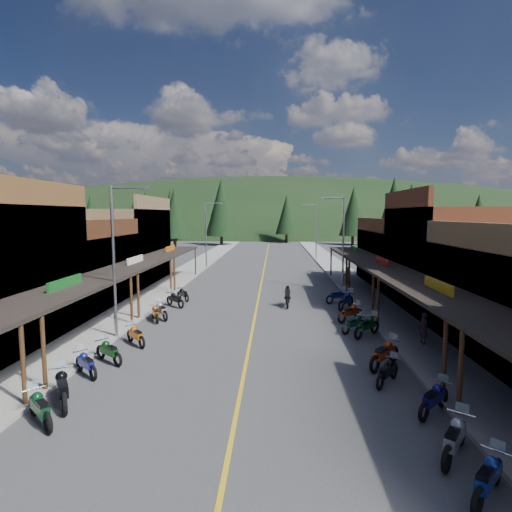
# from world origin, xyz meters

# --- Properties ---
(ground) EXTENTS (220.00, 220.00, 0.00)m
(ground) POSITION_xyz_m (0.00, 0.00, 0.00)
(ground) COLOR #38383A
(ground) RESTS_ON ground
(centerline) EXTENTS (0.15, 90.00, 0.01)m
(centerline) POSITION_xyz_m (0.00, 20.00, 0.01)
(centerline) COLOR gold
(centerline) RESTS_ON ground
(sidewalk_west) EXTENTS (3.40, 94.00, 0.15)m
(sidewalk_west) POSITION_xyz_m (-8.70, 20.00, 0.07)
(sidewalk_west) COLOR gray
(sidewalk_west) RESTS_ON ground
(sidewalk_east) EXTENTS (3.40, 94.00, 0.15)m
(sidewalk_east) POSITION_xyz_m (8.70, 20.00, 0.07)
(sidewalk_east) COLOR gray
(sidewalk_east) RESTS_ON ground
(shop_west_2) EXTENTS (10.90, 9.00, 6.20)m
(shop_west_2) POSITION_xyz_m (-13.75, 1.70, 2.53)
(shop_west_2) COLOR #3F2111
(shop_west_2) RESTS_ON ground
(shop_west_3) EXTENTS (10.90, 10.20, 8.20)m
(shop_west_3) POSITION_xyz_m (-13.78, 11.30, 3.52)
(shop_west_3) COLOR brown
(shop_west_3) RESTS_ON ground
(shop_east_2) EXTENTS (10.90, 9.00, 8.20)m
(shop_east_2) POSITION_xyz_m (13.78, 1.70, 3.52)
(shop_east_2) COLOR #562B19
(shop_east_2) RESTS_ON ground
(shop_east_3) EXTENTS (10.90, 10.20, 6.20)m
(shop_east_3) POSITION_xyz_m (13.75, 11.30, 2.53)
(shop_east_3) COLOR #4C2D16
(shop_east_3) RESTS_ON ground
(streetlight_0) EXTENTS (2.16, 0.18, 8.00)m
(streetlight_0) POSITION_xyz_m (-6.95, -6.00, 4.46)
(streetlight_0) COLOR gray
(streetlight_0) RESTS_ON ground
(streetlight_1) EXTENTS (2.16, 0.18, 8.00)m
(streetlight_1) POSITION_xyz_m (-6.95, 22.00, 4.46)
(streetlight_1) COLOR gray
(streetlight_1) RESTS_ON ground
(streetlight_2) EXTENTS (2.16, 0.18, 8.00)m
(streetlight_2) POSITION_xyz_m (6.95, 8.00, 4.46)
(streetlight_2) COLOR gray
(streetlight_2) RESTS_ON ground
(streetlight_3) EXTENTS (2.16, 0.18, 8.00)m
(streetlight_3) POSITION_xyz_m (6.95, 30.00, 4.46)
(streetlight_3) COLOR gray
(streetlight_3) RESTS_ON ground
(ridge_hill) EXTENTS (310.00, 140.00, 60.00)m
(ridge_hill) POSITION_xyz_m (0.00, 135.00, 0.00)
(ridge_hill) COLOR black
(ridge_hill) RESTS_ON ground
(pine_0) EXTENTS (5.04, 5.04, 11.00)m
(pine_0) POSITION_xyz_m (-40.00, 62.00, 6.48)
(pine_0) COLOR black
(pine_0) RESTS_ON ground
(pine_1) EXTENTS (5.88, 5.88, 12.50)m
(pine_1) POSITION_xyz_m (-24.00, 70.00, 7.24)
(pine_1) COLOR black
(pine_1) RESTS_ON ground
(pine_2) EXTENTS (6.72, 6.72, 14.00)m
(pine_2) POSITION_xyz_m (-10.00, 58.00, 7.99)
(pine_2) COLOR black
(pine_2) RESTS_ON ground
(pine_3) EXTENTS (5.04, 5.04, 11.00)m
(pine_3) POSITION_xyz_m (4.00, 66.00, 6.48)
(pine_3) COLOR black
(pine_3) RESTS_ON ground
(pine_4) EXTENTS (5.88, 5.88, 12.50)m
(pine_4) POSITION_xyz_m (18.00, 60.00, 7.24)
(pine_4) COLOR black
(pine_4) RESTS_ON ground
(pine_5) EXTENTS (6.72, 6.72, 14.00)m
(pine_5) POSITION_xyz_m (34.00, 72.00, 7.99)
(pine_5) COLOR black
(pine_5) RESTS_ON ground
(pine_6) EXTENTS (5.04, 5.04, 11.00)m
(pine_6) POSITION_xyz_m (46.00, 64.00, 6.48)
(pine_6) COLOR black
(pine_6) RESTS_ON ground
(pine_7) EXTENTS (5.88, 5.88, 12.50)m
(pine_7) POSITION_xyz_m (-32.00, 76.00, 7.24)
(pine_7) COLOR black
(pine_7) RESTS_ON ground
(pine_8) EXTENTS (4.48, 4.48, 10.00)m
(pine_8) POSITION_xyz_m (-22.00, 40.00, 5.98)
(pine_8) COLOR black
(pine_8) RESTS_ON ground
(pine_9) EXTENTS (4.93, 4.93, 10.80)m
(pine_9) POSITION_xyz_m (24.00, 45.00, 6.38)
(pine_9) COLOR black
(pine_9) RESTS_ON ground
(pine_10) EXTENTS (5.38, 5.38, 11.60)m
(pine_10) POSITION_xyz_m (-18.00, 50.00, 6.78)
(pine_10) COLOR black
(pine_10) RESTS_ON ground
(pine_11) EXTENTS (5.82, 5.82, 12.40)m
(pine_11) POSITION_xyz_m (20.00, 38.00, 7.19)
(pine_11) COLOR black
(pine_11) RESTS_ON ground
(bike_west_1) EXTENTS (1.98, 1.92, 1.18)m
(bike_west_1) POSITION_xyz_m (-6.06, -14.63, 0.59)
(bike_west_1) COLOR #0C401D
(bike_west_1) RESTS_ON ground
(bike_west_2) EXTENTS (1.91, 2.40, 1.34)m
(bike_west_2) POSITION_xyz_m (-6.05, -13.32, 0.67)
(bike_west_2) COLOR black
(bike_west_2) RESTS_ON ground
(bike_west_3) EXTENTS (1.86, 1.80, 1.11)m
(bike_west_3) POSITION_xyz_m (-6.41, -10.83, 0.56)
(bike_west_3) COLOR navy
(bike_west_3) RESTS_ON ground
(bike_west_4) EXTENTS (2.01, 1.77, 1.15)m
(bike_west_4) POSITION_xyz_m (-6.07, -9.42, 0.58)
(bike_west_4) COLOR #0D4213
(bike_west_4) RESTS_ON ground
(bike_west_5) EXTENTS (1.81, 1.89, 1.12)m
(bike_west_5) POSITION_xyz_m (-5.70, -7.00, 0.56)
(bike_west_5) COLOR #CB610E
(bike_west_5) RESTS_ON ground
(bike_west_6) EXTENTS (1.40, 2.01, 1.10)m
(bike_west_6) POSITION_xyz_m (-6.07, -2.48, 0.55)
(bike_west_6) COLOR #B0540C
(bike_west_6) RESTS_ON ground
(bike_west_7) EXTENTS (1.79, 2.13, 1.21)m
(bike_west_7) POSITION_xyz_m (-5.88, -1.91, 0.60)
(bike_west_7) COLOR #AFAFB5
(bike_west_7) RESTS_ON ground
(bike_west_8) EXTENTS (1.97, 1.92, 1.18)m
(bike_west_8) POSITION_xyz_m (-5.81, 1.36, 0.59)
(bike_west_8) COLOR black
(bike_west_8) RESTS_ON ground
(bike_west_9) EXTENTS (1.67, 1.94, 1.10)m
(bike_west_9) POSITION_xyz_m (-5.71, 3.40, 0.55)
(bike_west_9) COLOR black
(bike_west_9) RESTS_ON ground
(bike_east_0) EXTENTS (1.87, 1.95, 1.16)m
(bike_east_0) POSITION_xyz_m (6.15, -17.38, 0.58)
(bike_east_0) COLOR navy
(bike_east_0) RESTS_ON ground
(bike_east_1) EXTENTS (1.88, 2.18, 1.25)m
(bike_east_1) POSITION_xyz_m (6.10, -15.80, 0.62)
(bike_east_1) COLOR #A3A4A9
(bike_east_1) RESTS_ON ground
(bike_east_2) EXTENTS (1.90, 1.91, 1.15)m
(bike_east_2) POSITION_xyz_m (6.50, -13.39, 0.58)
(bike_east_2) COLOR navy
(bike_east_2) RESTS_ON ground
(bike_east_3) EXTENTS (1.66, 1.91, 1.09)m
(bike_east_3) POSITION_xyz_m (5.63, -11.09, 0.55)
(bike_east_3) COLOR black
(bike_east_3) RESTS_ON ground
(bike_east_4) EXTENTS (2.15, 2.24, 1.33)m
(bike_east_4) POSITION_xyz_m (5.97, -9.42, 0.67)
(bike_east_4) COLOR #982B0A
(bike_east_4) RESTS_ON ground
(bike_east_5) EXTENTS (2.09, 2.09, 1.27)m
(bike_east_5) POSITION_xyz_m (6.22, -5.03, 0.63)
(bike_east_5) COLOR #0B3815
(bike_east_5) RESTS_ON ground
(bike_east_6) EXTENTS (1.87, 1.66, 1.08)m
(bike_east_6) POSITION_xyz_m (5.68, -4.31, 0.54)
(bike_east_6) COLOR #0E462D
(bike_east_6) RESTS_ON ground
(bike_east_7) EXTENTS (2.12, 1.87, 1.22)m
(bike_east_7) POSITION_xyz_m (5.91, -2.00, 0.61)
(bike_east_7) COLOR #9C340B
(bike_east_7) RESTS_ON ground
(bike_east_8) EXTENTS (1.91, 2.37, 1.33)m
(bike_east_8) POSITION_xyz_m (6.22, 1.28, 0.66)
(bike_east_8) COLOR navy
(bike_east_8) RESTS_ON ground
(bike_east_9) EXTENTS (2.13, 1.78, 1.20)m
(bike_east_9) POSITION_xyz_m (5.89, 3.10, 0.60)
(bike_east_9) COLOR navy
(bike_east_9) RESTS_ON ground
(rider_on_bike) EXTENTS (0.71, 2.07, 1.57)m
(rider_on_bike) POSITION_xyz_m (2.18, 1.79, 0.63)
(rider_on_bike) COLOR black
(rider_on_bike) RESTS_ON ground
(pedestrian_east_a) EXTENTS (0.49, 0.64, 1.59)m
(pedestrian_east_a) POSITION_xyz_m (8.65, -6.51, 0.94)
(pedestrian_east_a) COLOR #2B1F2F
(pedestrian_east_a) RESTS_ON sidewalk_east
(pedestrian_east_b) EXTENTS (0.89, 0.77, 1.58)m
(pedestrian_east_b) POSITION_xyz_m (7.97, 10.73, 0.94)
(pedestrian_east_b) COLOR brown
(pedestrian_east_b) RESTS_ON sidewalk_east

